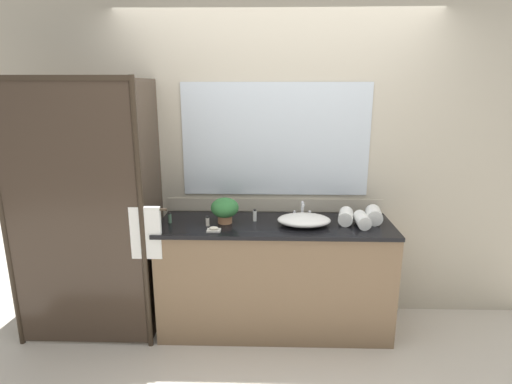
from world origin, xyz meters
TOP-DOWN VIEW (x-y plane):
  - ground_plane at (0.00, 0.00)m, footprint 8.00×8.00m
  - wall_back_with_mirror at (0.00, 0.34)m, footprint 4.40×0.06m
  - vanity_cabinet at (0.00, 0.01)m, footprint 1.80×0.58m
  - shower_enclosure at (-1.27, -0.19)m, footprint 1.20×0.59m
  - sink_basin at (0.22, -0.03)m, footprint 0.40×0.30m
  - faucet at (0.22, 0.14)m, footprint 0.17×0.12m
  - potted_plant at (-0.39, 0.01)m, footprint 0.21×0.21m
  - soap_dish at (-0.45, -0.18)m, footprint 0.10×0.07m
  - amenity_bottle_conditioner at (-0.16, 0.06)m, footprint 0.03×0.03m
  - amenity_bottle_shampoo at (-0.82, -0.01)m, footprint 0.03×0.03m
  - amenity_bottle_body_wash at (-0.51, -0.07)m, footprint 0.03×0.03m
  - rolled_towel_near_edge at (0.76, 0.05)m, footprint 0.15×0.21m
  - rolled_towel_middle at (0.65, -0.05)m, footprint 0.10×0.20m
  - rolled_towel_far_edge at (0.54, 0.02)m, footprint 0.15×0.21m

SIDE VIEW (x-z plane):
  - ground_plane at x=0.00m, z-range 0.00..0.00m
  - vanity_cabinet at x=0.00m, z-range 0.00..0.90m
  - soap_dish at x=-0.45m, z-range 0.90..0.93m
  - amenity_bottle_body_wash at x=-0.51m, z-range 0.90..0.98m
  - amenity_bottle_shampoo at x=-0.82m, z-range 0.90..0.98m
  - sink_basin at x=0.22m, z-range 0.90..0.98m
  - faucet at x=0.22m, z-range 0.87..1.02m
  - amenity_bottle_conditioner at x=-0.16m, z-range 0.90..0.99m
  - rolled_towel_middle at x=0.65m, z-range 0.90..1.00m
  - rolled_towel_far_edge at x=0.54m, z-range 0.90..1.01m
  - rolled_towel_near_edge at x=0.76m, z-range 0.90..1.02m
  - potted_plant at x=-0.39m, z-range 0.91..1.11m
  - shower_enclosure at x=-1.27m, z-range 0.02..2.02m
  - wall_back_with_mirror at x=0.00m, z-range 0.00..2.60m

